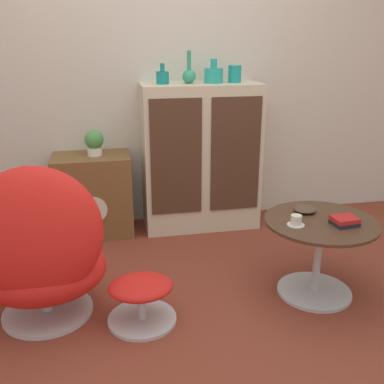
{
  "coord_description": "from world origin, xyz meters",
  "views": [
    {
      "loc": [
        -0.46,
        -2.03,
        1.48
      ],
      "look_at": [
        0.05,
        0.57,
        0.55
      ],
      "focal_mm": 42.0,
      "sensor_mm": 36.0,
      "label": 1
    }
  ],
  "objects_px": {
    "bowl": "(305,209)",
    "vase_inner_left": "(189,75)",
    "potted_plant": "(94,142)",
    "vase_rightmost": "(235,74)",
    "teacup": "(296,221)",
    "book_stack": "(345,221)",
    "coffee_table": "(319,247)",
    "vase_leftmost": "(163,77)",
    "tv_console": "(94,195)",
    "vase_inner_right": "(214,75)",
    "ottoman": "(141,295)",
    "egg_chair": "(39,253)",
    "sideboard": "(201,157)"
  },
  "relations": [
    {
      "from": "bowl",
      "to": "vase_inner_left",
      "type": "bearing_deg",
      "value": 116.32
    },
    {
      "from": "potted_plant",
      "to": "vase_rightmost",
      "type": "bearing_deg",
      "value": -0.04
    },
    {
      "from": "teacup",
      "to": "book_stack",
      "type": "xyz_separation_m",
      "value": [
        0.27,
        -0.04,
        -0.0
      ]
    },
    {
      "from": "coffee_table",
      "to": "bowl",
      "type": "relative_size",
      "value": 4.79
    },
    {
      "from": "coffee_table",
      "to": "teacup",
      "type": "relative_size",
      "value": 6.66
    },
    {
      "from": "vase_rightmost",
      "to": "book_stack",
      "type": "xyz_separation_m",
      "value": [
        0.29,
        -1.25,
        -0.7
      ]
    },
    {
      "from": "vase_leftmost",
      "to": "vase_rightmost",
      "type": "bearing_deg",
      "value": 0.0
    },
    {
      "from": "potted_plant",
      "to": "bowl",
      "type": "distance_m",
      "value": 1.62
    },
    {
      "from": "bowl",
      "to": "vase_leftmost",
      "type": "bearing_deg",
      "value": 124.48
    },
    {
      "from": "teacup",
      "to": "tv_console",
      "type": "bearing_deg",
      "value": 133.03
    },
    {
      "from": "tv_console",
      "to": "vase_leftmost",
      "type": "height_order",
      "value": "vase_leftmost"
    },
    {
      "from": "potted_plant",
      "to": "book_stack",
      "type": "bearing_deg",
      "value": -42.55
    },
    {
      "from": "vase_inner_right",
      "to": "book_stack",
      "type": "relative_size",
      "value": 1.19
    },
    {
      "from": "vase_rightmost",
      "to": "teacup",
      "type": "xyz_separation_m",
      "value": [
        0.02,
        -1.21,
        -0.7
      ]
    },
    {
      "from": "vase_inner_left",
      "to": "ottoman",
      "type": "bearing_deg",
      "value": -112.01
    },
    {
      "from": "egg_chair",
      "to": "book_stack",
      "type": "distance_m",
      "value": 1.67
    },
    {
      "from": "tv_console",
      "to": "vase_inner_right",
      "type": "height_order",
      "value": "vase_inner_right"
    },
    {
      "from": "coffee_table",
      "to": "vase_inner_left",
      "type": "height_order",
      "value": "vase_inner_left"
    },
    {
      "from": "tv_console",
      "to": "bowl",
      "type": "relative_size",
      "value": 4.64
    },
    {
      "from": "coffee_table",
      "to": "vase_inner_right",
      "type": "xyz_separation_m",
      "value": [
        -0.36,
        1.17,
        0.89
      ]
    },
    {
      "from": "potted_plant",
      "to": "teacup",
      "type": "distance_m",
      "value": 1.64
    },
    {
      "from": "coffee_table",
      "to": "vase_inner_right",
      "type": "height_order",
      "value": "vase_inner_right"
    },
    {
      "from": "sideboard",
      "to": "coffee_table",
      "type": "xyz_separation_m",
      "value": [
        0.45,
        -1.16,
        -0.26
      ]
    },
    {
      "from": "teacup",
      "to": "book_stack",
      "type": "bearing_deg",
      "value": -9.12
    },
    {
      "from": "egg_chair",
      "to": "vase_rightmost",
      "type": "bearing_deg",
      "value": 39.7
    },
    {
      "from": "sideboard",
      "to": "egg_chair",
      "type": "height_order",
      "value": "sideboard"
    },
    {
      "from": "vase_rightmost",
      "to": "bowl",
      "type": "bearing_deg",
      "value": -81.28
    },
    {
      "from": "tv_console",
      "to": "potted_plant",
      "type": "height_order",
      "value": "potted_plant"
    },
    {
      "from": "vase_rightmost",
      "to": "potted_plant",
      "type": "distance_m",
      "value": 1.17
    },
    {
      "from": "vase_inner_right",
      "to": "vase_inner_left",
      "type": "bearing_deg",
      "value": 180.0
    },
    {
      "from": "vase_rightmost",
      "to": "coffee_table",
      "type": "bearing_deg",
      "value": -80.49
    },
    {
      "from": "ottoman",
      "to": "vase_leftmost",
      "type": "distance_m",
      "value": 1.64
    },
    {
      "from": "potted_plant",
      "to": "book_stack",
      "type": "relative_size",
      "value": 1.31
    },
    {
      "from": "vase_inner_right",
      "to": "teacup",
      "type": "xyz_separation_m",
      "value": [
        0.19,
        -1.21,
        -0.7
      ]
    },
    {
      "from": "ottoman",
      "to": "book_stack",
      "type": "height_order",
      "value": "book_stack"
    },
    {
      "from": "tv_console",
      "to": "bowl",
      "type": "xyz_separation_m",
      "value": [
        1.26,
        -1.03,
        0.18
      ]
    },
    {
      "from": "sideboard",
      "to": "ottoman",
      "type": "relative_size",
      "value": 3.03
    },
    {
      "from": "egg_chair",
      "to": "vase_inner_left",
      "type": "bearing_deg",
      "value": 48.15
    },
    {
      "from": "egg_chair",
      "to": "teacup",
      "type": "bearing_deg",
      "value": -2.95
    },
    {
      "from": "vase_rightmost",
      "to": "book_stack",
      "type": "relative_size",
      "value": 0.86
    },
    {
      "from": "book_stack",
      "to": "bowl",
      "type": "relative_size",
      "value": 1.09
    },
    {
      "from": "sideboard",
      "to": "bowl",
      "type": "relative_size",
      "value": 8.45
    },
    {
      "from": "vase_inner_left",
      "to": "vase_leftmost",
      "type": "bearing_deg",
      "value": -180.0
    },
    {
      "from": "teacup",
      "to": "vase_leftmost",
      "type": "bearing_deg",
      "value": 115.28
    },
    {
      "from": "vase_inner_right",
      "to": "teacup",
      "type": "height_order",
      "value": "vase_inner_right"
    },
    {
      "from": "vase_inner_right",
      "to": "teacup",
      "type": "relative_size",
      "value": 1.79
    },
    {
      "from": "coffee_table",
      "to": "tv_console",
      "type": "bearing_deg",
      "value": 138.07
    },
    {
      "from": "potted_plant",
      "to": "coffee_table",
      "type": "bearing_deg",
      "value": -42.72
    },
    {
      "from": "tv_console",
      "to": "egg_chair",
      "type": "distance_m",
      "value": 1.17
    },
    {
      "from": "teacup",
      "to": "vase_rightmost",
      "type": "bearing_deg",
      "value": 91.05
    }
  ]
}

